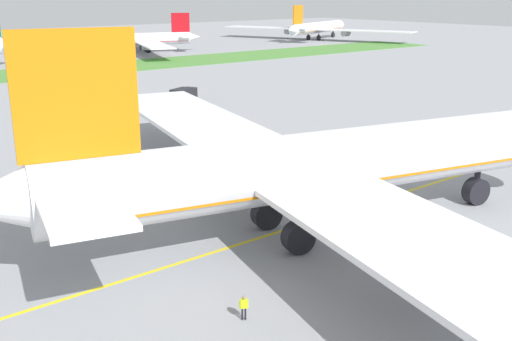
% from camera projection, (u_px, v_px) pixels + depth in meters
% --- Properties ---
extents(ground_plane, '(600.00, 600.00, 0.00)m').
position_uv_depth(ground_plane, '(308.00, 225.00, 53.36)').
color(ground_plane, gray).
rests_on(ground_plane, ground).
extents(apron_taxi_line, '(280.00, 0.36, 0.01)m').
position_uv_depth(apron_taxi_line, '(304.00, 224.00, 53.70)').
color(apron_taxi_line, yellow).
rests_on(apron_taxi_line, ground).
extents(airliner_foreground, '(53.86, 86.96, 17.37)m').
position_uv_depth(airliner_foreground, '(313.00, 167.00, 49.76)').
color(airliner_foreground, white).
rests_on(airliner_foreground, ground).
extents(ground_crew_wingwalker_port, '(0.51, 0.42, 1.64)m').
position_uv_depth(ground_crew_wingwalker_port, '(244.00, 305.00, 37.80)').
color(ground_crew_wingwalker_port, black).
rests_on(ground_crew_wingwalker_port, ground).
extents(service_truck_baggage_loader, '(6.25, 4.50, 2.55)m').
position_uv_depth(service_truck_baggage_loader, '(184.00, 94.00, 112.02)').
color(service_truck_baggage_loader, black).
rests_on(service_truck_baggage_loader, ground).
extents(parked_airliner_far_centre, '(39.22, 63.96, 12.54)m').
position_uv_depth(parked_airliner_far_centre, '(140.00, 39.00, 200.07)').
color(parked_airliner_far_centre, white).
rests_on(parked_airliner_far_centre, ground).
extents(parked_airliner_far_right, '(48.33, 80.08, 14.21)m').
position_uv_depth(parked_airliner_far_right, '(316.00, 28.00, 251.47)').
color(parked_airliner_far_right, white).
rests_on(parked_airliner_far_right, ground).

